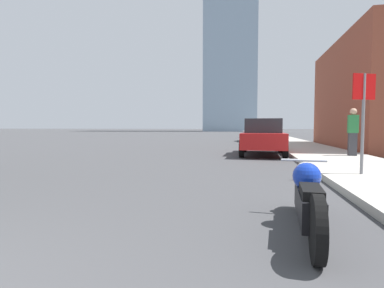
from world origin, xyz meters
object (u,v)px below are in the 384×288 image
object	(u,v)px
motorcycle	(308,198)
stop_sign	(363,106)
parked_car_green	(251,130)
pedestrian	(353,131)
parked_car_red	(263,136)
parked_car_black	(253,131)
parked_car_silver	(254,132)

from	to	relation	value
motorcycle	stop_sign	xyz separation A→B (m)	(1.92, 3.86, 1.34)
parked_car_green	pedestrian	distance (m)	36.19
parked_car_green	pedestrian	bearing A→B (deg)	-89.37
parked_car_red	parked_car_black	distance (m)	23.09
motorcycle	parked_car_silver	distance (m)	23.14
parked_car_silver	pedestrian	bearing A→B (deg)	-78.06
parked_car_black	parked_car_green	distance (m)	11.54
parked_car_red	pedestrian	xyz separation A→B (m)	(3.31, -1.38, 0.27)
motorcycle	parked_car_black	size ratio (longest dim) A/B	0.59
parked_car_silver	stop_sign	distance (m)	19.41
parked_car_black	pedestrian	world-z (taller)	pedestrian
parked_car_black	stop_sign	distance (m)	29.42
motorcycle	pedestrian	size ratio (longest dim) A/B	1.29
parked_car_black	stop_sign	world-z (taller)	stop_sign
stop_sign	pedestrian	bearing A→B (deg)	74.69
parked_car_black	pedestrian	xyz separation A→B (m)	(3.43, -24.48, 0.28)
motorcycle	parked_car_black	distance (m)	33.20
parked_car_red	stop_sign	size ratio (longest dim) A/B	1.93
parked_car_red	parked_car_silver	xyz separation A→B (m)	(-0.18, 13.03, -0.04)
parked_car_silver	stop_sign	world-z (taller)	stop_sign
parked_car_green	pedestrian	size ratio (longest dim) A/B	2.56
parked_car_black	stop_sign	xyz separation A→B (m)	(2.10, -29.33, 0.92)
parked_car_green	pedestrian	world-z (taller)	pedestrian
parked_car_red	pedestrian	size ratio (longest dim) A/B	2.48
parked_car_black	parked_car_green	size ratio (longest dim) A/B	0.86
parked_car_red	parked_car_black	size ratio (longest dim) A/B	1.12
motorcycle	parked_car_green	distance (m)	44.74
parked_car_black	parked_car_green	xyz separation A→B (m)	(-0.07, 11.54, 0.00)
parked_car_silver	pedestrian	size ratio (longest dim) A/B	2.23
parked_car_red	parked_car_black	bearing A→B (deg)	92.14
stop_sign	pedestrian	size ratio (longest dim) A/B	1.28
parked_car_green	parked_car_red	bearing A→B (deg)	-94.62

